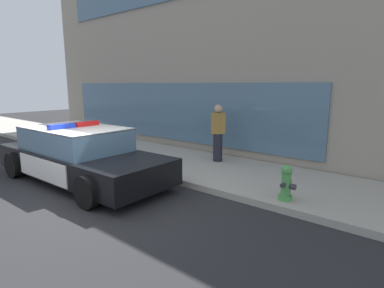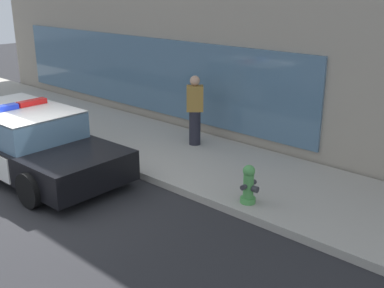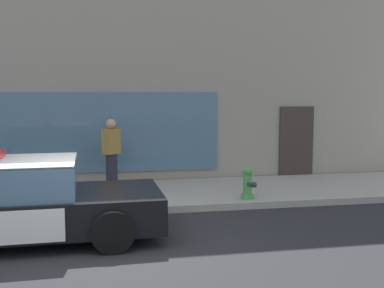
% 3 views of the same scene
% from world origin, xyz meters
% --- Properties ---
extents(ground, '(48.00, 48.00, 0.00)m').
position_xyz_m(ground, '(0.00, 0.00, 0.00)').
color(ground, '#262628').
extents(sidewalk, '(48.00, 3.03, 0.15)m').
position_xyz_m(sidewalk, '(0.00, 3.49, 0.07)').
color(sidewalk, '#A39E93').
rests_on(sidewalk, ground).
extents(storefront_building, '(19.40, 10.54, 8.19)m').
position_xyz_m(storefront_building, '(-0.26, 10.28, 4.09)').
color(storefront_building, gray).
rests_on(storefront_building, ground).
extents(police_cruiser, '(5.18, 2.23, 1.49)m').
position_xyz_m(police_cruiser, '(-1.51, 0.67, 0.68)').
color(police_cruiser, black).
rests_on(police_cruiser, ground).
extents(fire_hydrant, '(0.34, 0.39, 0.73)m').
position_xyz_m(fire_hydrant, '(3.28, 2.36, 0.50)').
color(fire_hydrant, '#4C994C').
rests_on(fire_hydrant, sidewalk).
extents(pedestrian_on_sidewalk, '(0.47, 0.46, 1.71)m').
position_xyz_m(pedestrian_on_sidewalk, '(0.36, 4.14, 1.01)').
color(pedestrian_on_sidewalk, '#23232D').
rests_on(pedestrian_on_sidewalk, sidewalk).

